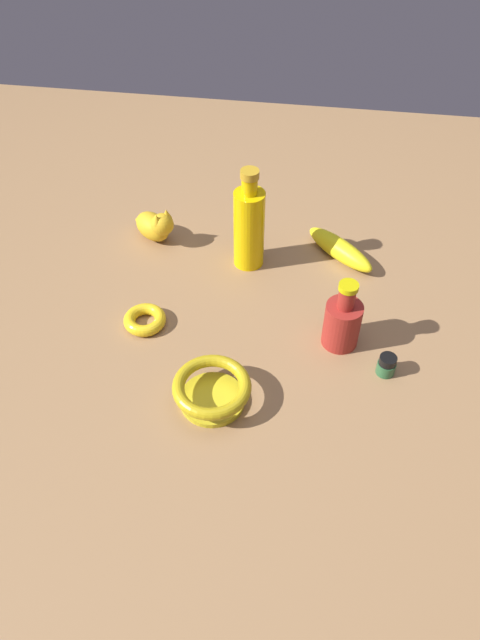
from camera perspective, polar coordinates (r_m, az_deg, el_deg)
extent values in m
plane|color=#936D47|center=(1.19, 0.00, -1.38)|extent=(2.00, 2.00, 0.00)
cylinder|color=gold|center=(1.08, -2.66, -7.62)|extent=(0.12, 0.12, 0.01)
torus|color=#B39915|center=(1.05, -2.73, -6.40)|extent=(0.14, 0.14, 0.02)
torus|color=yellow|center=(1.22, -9.12, 0.07)|extent=(0.09, 0.09, 0.02)
ellipsoid|color=yellow|center=(1.36, 9.58, 6.73)|extent=(0.17, 0.16, 0.05)
cylinder|color=#E4BA06|center=(1.29, 0.87, 8.72)|extent=(0.07, 0.07, 0.18)
cylinder|color=#E4BA06|center=(1.23, 0.93, 12.81)|extent=(0.03, 0.03, 0.04)
cylinder|color=#BA8D1F|center=(1.21, 0.94, 13.86)|extent=(0.04, 0.04, 0.02)
ellipsoid|color=gold|center=(1.41, -8.41, 8.90)|extent=(0.11, 0.11, 0.06)
sphere|color=gold|center=(1.37, -7.47, 9.11)|extent=(0.05, 0.05, 0.05)
cone|color=gold|center=(1.36, -7.09, 10.10)|extent=(0.02, 0.02, 0.02)
cone|color=gold|center=(1.35, -8.02, 9.59)|extent=(0.02, 0.02, 0.02)
ellipsoid|color=gold|center=(1.45, -9.44, 9.23)|extent=(0.05, 0.04, 0.02)
cylinder|color=maroon|center=(1.16, 9.78, -0.43)|extent=(0.07, 0.07, 0.10)
cylinder|color=maroon|center=(1.11, 10.23, 2.10)|extent=(0.03, 0.03, 0.04)
cylinder|color=#C2B50A|center=(1.09, 10.42, 3.16)|extent=(0.04, 0.04, 0.01)
cylinder|color=#2A5D35|center=(1.15, 13.86, -4.47)|extent=(0.04, 0.04, 0.03)
cylinder|color=#BB8D10|center=(1.14, 13.96, -4.11)|extent=(0.03, 0.03, 0.00)
cylinder|color=black|center=(1.13, 14.05, -3.79)|extent=(0.03, 0.03, 0.02)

